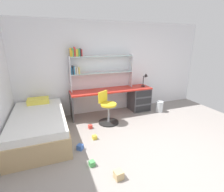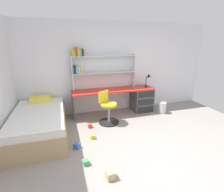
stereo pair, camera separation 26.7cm
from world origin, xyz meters
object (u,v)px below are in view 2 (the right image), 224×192
at_px(desk, 134,98).
at_px(swivel_chair, 108,111).
at_px(bed_platform, 39,123).
at_px(waste_bin, 162,108).
at_px(toy_block_yellow_2, 93,137).
at_px(desk_lamp, 149,79).
at_px(toy_block_green_1, 86,162).
at_px(bookshelf_hutch, 95,65).
at_px(toy_block_red_4, 90,126).
at_px(toy_block_natural_0, 110,175).
at_px(toy_block_blue_3, 77,146).

bearing_deg(desk, swivel_chair, -150.85).
height_order(bed_platform, waste_bin, bed_platform).
bearing_deg(toy_block_yellow_2, desk_lamp, 31.18).
height_order(swivel_chair, toy_block_green_1, swivel_chair).
bearing_deg(desk_lamp, toy_block_green_1, -138.11).
xyz_separation_m(bookshelf_hutch, toy_block_red_4, (-0.34, -0.85, -1.38)).
bearing_deg(toy_block_natural_0, desk, 59.03).
xyz_separation_m(bed_platform, waste_bin, (3.33, 0.32, -0.12)).
bearing_deg(bed_platform, toy_block_blue_3, -46.27).
bearing_deg(toy_block_red_4, waste_bin, 8.09).
xyz_separation_m(toy_block_natural_0, toy_block_blue_3, (-0.41, 0.94, -0.01)).
bearing_deg(bed_platform, desk_lamp, 12.52).
distance_m(desk, bed_platform, 2.68).
bearing_deg(toy_block_red_4, desk_lamp, 19.19).
relative_size(desk, bed_platform, 1.17).
bearing_deg(bed_platform, desk, 15.18).
height_order(desk, desk_lamp, desk_lamp).
height_order(toy_block_green_1, toy_block_yellow_2, toy_block_green_1).
distance_m(waste_bin, toy_block_blue_3, 2.82).
height_order(bookshelf_hutch, swivel_chair, bookshelf_hutch).
bearing_deg(bed_platform, waste_bin, 5.56).
bearing_deg(bed_platform, swivel_chair, 5.75).
xyz_separation_m(bookshelf_hutch, toy_block_blue_3, (-0.73, -1.63, -1.37)).
xyz_separation_m(swivel_chair, toy_block_green_1, (-0.79, -1.45, -0.28)).
xyz_separation_m(swivel_chair, toy_block_blue_3, (-0.89, -0.92, -0.28)).
distance_m(toy_block_yellow_2, toy_block_blue_3, 0.45).
bearing_deg(toy_block_blue_3, toy_block_natural_0, -66.42).
bearing_deg(desk, toy_block_natural_0, -120.97).
distance_m(toy_block_green_1, toy_block_yellow_2, 0.84).
bearing_deg(swivel_chair, toy_block_green_1, -118.53).
height_order(bookshelf_hutch, toy_block_green_1, bookshelf_hutch).
bearing_deg(toy_block_green_1, toy_block_red_4, 77.45).
relative_size(bookshelf_hutch, toy_block_green_1, 19.86).
bearing_deg(toy_block_green_1, bookshelf_hutch, 73.79).
relative_size(bed_platform, toy_block_natural_0, 15.39).
distance_m(toy_block_green_1, toy_block_red_4, 1.33).
distance_m(toy_block_natural_0, toy_block_blue_3, 1.03).
bearing_deg(bed_platform, toy_block_red_4, 0.51).
bearing_deg(toy_block_yellow_2, desk, 38.66).
bearing_deg(desk_lamp, toy_block_red_4, -160.81).
bearing_deg(toy_block_green_1, toy_block_blue_3, 100.96).
height_order(waste_bin, toy_block_yellow_2, waste_bin).
relative_size(desk_lamp, toy_block_natural_0, 2.96).
bearing_deg(toy_block_green_1, swivel_chair, 61.47).
bearing_deg(bookshelf_hutch, toy_block_green_1, -106.21).
xyz_separation_m(desk, toy_block_red_4, (-1.46, -0.69, -0.37)).
bearing_deg(desk_lamp, toy_block_blue_3, -147.94).
bearing_deg(toy_block_yellow_2, toy_block_green_1, -108.10).
distance_m(bed_platform, waste_bin, 3.34).
xyz_separation_m(bookshelf_hutch, waste_bin, (1.87, -0.54, -1.26)).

